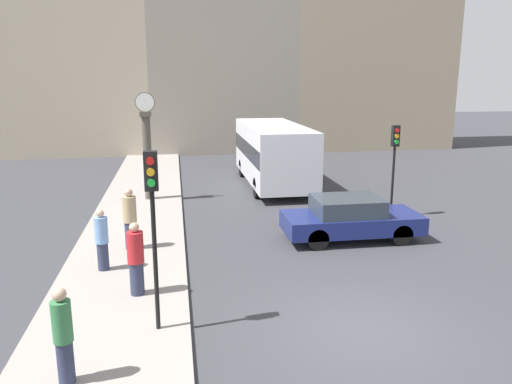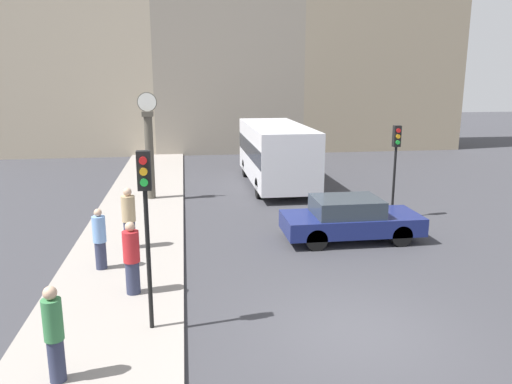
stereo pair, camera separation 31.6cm
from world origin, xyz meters
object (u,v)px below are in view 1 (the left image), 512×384
bus_distant (273,151)px  traffic_light_far (395,152)px  pedestrian_green_hoodie (63,336)px  pedestrian_red_top (136,259)px  pedestrian_blue_stripe (102,240)px  street_clock (147,149)px  sedan_car (350,218)px  traffic_light_near (153,204)px  pedestrian_tan_coat (130,219)px

bus_distant → traffic_light_far: (3.23, -6.27, 0.82)m
pedestrian_green_hoodie → pedestrian_red_top: (0.93, 3.40, 0.01)m
traffic_light_far → pedestrian_blue_stripe: (-9.82, -3.87, -1.53)m
street_clock → pedestrian_blue_stripe: 8.04m
sedan_car → pedestrian_green_hoodie: pedestrian_green_hoodie is taller
bus_distant → traffic_light_near: 14.57m
pedestrian_blue_stripe → pedestrian_tan_coat: (0.60, 1.60, 0.09)m
street_clock → sedan_car: bearing=-43.1°
pedestrian_tan_coat → pedestrian_green_hoodie: size_ratio=1.08×
street_clock → pedestrian_tan_coat: size_ratio=2.38×
sedan_car → traffic_light_near: traffic_light_near is taller
bus_distant → street_clock: 6.19m
pedestrian_tan_coat → street_clock: bearing=87.7°
traffic_light_near → pedestrian_red_top: size_ratio=2.08×
pedestrian_red_top → street_clock: bearing=90.9°
pedestrian_tan_coat → pedestrian_green_hoodie: bearing=-94.5°
sedan_car → pedestrian_tan_coat: 6.87m
sedan_car → traffic_light_near: size_ratio=1.19×
bus_distant → pedestrian_blue_stripe: bus_distant is taller
traffic_light_near → pedestrian_red_top: traffic_light_near is taller
traffic_light_near → pedestrian_tan_coat: bearing=100.4°
sedan_car → bus_distant: (-0.86, 8.43, 0.95)m
traffic_light_far → pedestrian_tan_coat: (-9.23, -2.28, -1.44)m
traffic_light_far → bus_distant: bearing=117.3°
bus_distant → traffic_light_near: bearing=-110.4°
bus_distant → pedestrian_blue_stripe: 12.12m
pedestrian_blue_stripe → sedan_car: bearing=12.9°
traffic_light_far → street_clock: size_ratio=0.78×
pedestrian_red_top → pedestrian_tan_coat: bearing=96.9°
sedan_car → street_clock: street_clock is taller
pedestrian_tan_coat → pedestrian_green_hoodie: (-0.53, -6.71, -0.05)m
bus_distant → pedestrian_tan_coat: (-5.99, -8.55, -0.62)m
traffic_light_near → pedestrian_green_hoodie: bearing=-131.7°
traffic_light_near → sedan_car: bearing=41.2°
pedestrian_blue_stripe → street_clock: bearing=83.9°
bus_distant → pedestrian_green_hoodie: size_ratio=4.58×
traffic_light_far → pedestrian_blue_stripe: traffic_light_far is taller
pedestrian_green_hoodie → pedestrian_red_top: bearing=74.7°
traffic_light_far → pedestrian_blue_stripe: size_ratio=2.08×
street_clock → pedestrian_red_top: size_ratio=2.50×
street_clock → traffic_light_near: bearing=-86.6°
traffic_light_far → pedestrian_red_top: bearing=-147.7°
pedestrian_tan_coat → pedestrian_green_hoodie: pedestrian_tan_coat is taller
traffic_light_far → street_clock: street_clock is taller
sedan_car → street_clock: bearing=136.9°
bus_distant → pedestrian_tan_coat: 10.46m
pedestrian_tan_coat → pedestrian_red_top: size_ratio=1.05×
traffic_light_near → bus_distant: bearing=69.6°
bus_distant → pedestrian_tan_coat: bus_distant is taller
traffic_light_far → pedestrian_tan_coat: size_ratio=1.86×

